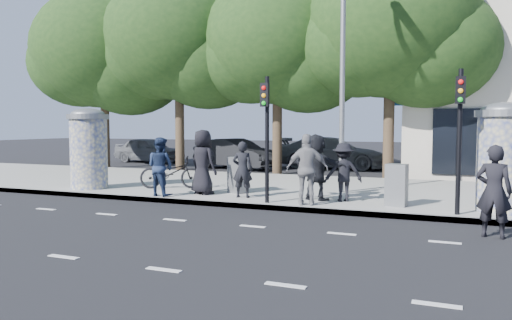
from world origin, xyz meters
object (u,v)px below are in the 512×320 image
at_px(man_road, 494,191).
at_px(cabinet_right, 396,185).
at_px(traffic_pole_near, 266,126).
at_px(ped_d, 343,172).
at_px(traffic_pole_far, 460,126).
at_px(ped_b, 242,169).
at_px(ped_c, 160,167).
at_px(car_mid, 236,154).
at_px(bicycle, 171,172).
at_px(car_right, 332,153).
at_px(ad_column_right, 503,155).
at_px(street_lamp, 342,42).
at_px(ped_a, 203,162).
at_px(ped_f, 316,167).
at_px(ad_column_left, 89,147).
at_px(ped_e, 307,170).
at_px(cabinet_left, 238,175).
at_px(car_left, 149,150).

distance_m(man_road, cabinet_right, 3.19).
relative_size(traffic_pole_near, ped_d, 2.11).
distance_m(traffic_pole_far, ped_b, 5.98).
xyz_separation_m(ped_c, car_mid, (-2.46, 10.77, -0.25)).
height_order(traffic_pole_far, bicycle, traffic_pole_far).
relative_size(man_road, car_right, 0.33).
distance_m(ped_b, car_right, 12.30).
bearing_deg(ped_b, ad_column_right, 172.86).
height_order(street_lamp, ped_b, street_lamp).
height_order(ped_a, cabinet_right, ped_a).
bearing_deg(ped_f, car_right, -62.10).
bearing_deg(ad_column_left, traffic_pole_far, -3.55).
distance_m(bicycle, cabinet_right, 7.42).
bearing_deg(car_mid, ped_f, -127.44).
bearing_deg(ped_e, traffic_pole_far, 163.12).
distance_m(ped_d, car_mid, 12.46).
height_order(ad_column_left, ad_column_right, same).
distance_m(traffic_pole_near, ped_c, 3.62).
bearing_deg(man_road, ped_e, -9.49).
xyz_separation_m(ped_e, car_mid, (-7.00, 10.80, -0.31)).
xyz_separation_m(traffic_pole_far, car_mid, (-10.67, 10.85, -1.46)).
distance_m(ad_column_left, ped_e, 7.77).
relative_size(bicycle, car_right, 0.36).
relative_size(ad_column_left, street_lamp, 0.33).
height_order(ad_column_right, ped_c, ad_column_right).
height_order(traffic_pole_far, man_road, traffic_pole_far).
bearing_deg(ped_d, ped_e, 30.47).
distance_m(ad_column_left, ped_a, 4.22).
bearing_deg(cabinet_left, ped_f, 12.03).
bearing_deg(ped_c, street_lamp, -140.66).
bearing_deg(bicycle, cabinet_right, -121.94).
xyz_separation_m(ped_a, ped_c, (-1.01, -0.78, -0.11)).
bearing_deg(man_road, bicycle, -7.87).
xyz_separation_m(traffic_pole_far, ped_f, (-3.69, 1.03, -1.15)).
distance_m(traffic_pole_far, street_lamp, 5.12).
distance_m(ped_c, car_left, 15.83).
distance_m(ped_e, bicycle, 5.44).
bearing_deg(car_right, ped_c, 169.69).
bearing_deg(traffic_pole_near, car_mid, 118.40).
relative_size(ped_f, car_mid, 0.40).
xyz_separation_m(bicycle, car_left, (-8.55, 11.29, 0.07)).
relative_size(ped_c, cabinet_left, 1.56).
bearing_deg(cabinet_left, ped_b, -34.67).
relative_size(traffic_pole_near, bicycle, 1.67).
bearing_deg(car_mid, ped_a, -143.70).
bearing_deg(car_right, ped_a, 173.82).
bearing_deg(ped_f, man_road, 165.50).
distance_m(traffic_pole_far, car_mid, 15.29).
bearing_deg(traffic_pole_near, ad_column_right, 8.89).
bearing_deg(car_mid, car_right, -47.68).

